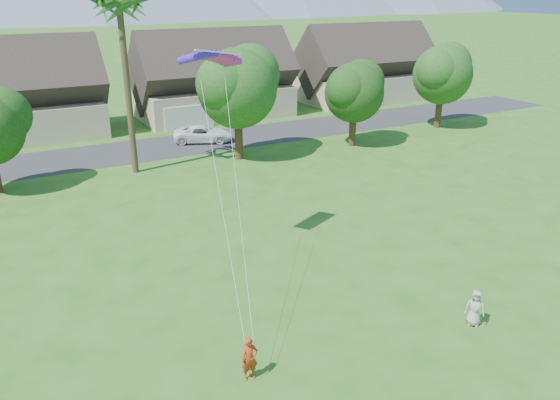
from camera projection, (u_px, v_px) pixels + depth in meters
street at (143, 150)px, 45.03m from camera, size 90.00×7.00×0.01m
kite_flyer at (250, 359)px, 18.42m from camera, size 0.61×0.42×1.60m
watcher at (475, 308)px, 21.41m from camera, size 0.86×0.87×1.52m
parked_car at (203, 134)px, 47.10m from camera, size 5.53×4.06×1.40m
houses_row at (120, 91)px, 51.39m from camera, size 72.75×8.19×8.86m
tree_row at (144, 105)px, 37.76m from camera, size 62.27×6.67×8.45m
parafoil_kite at (210, 55)px, 24.05m from camera, size 3.28×1.52×0.50m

